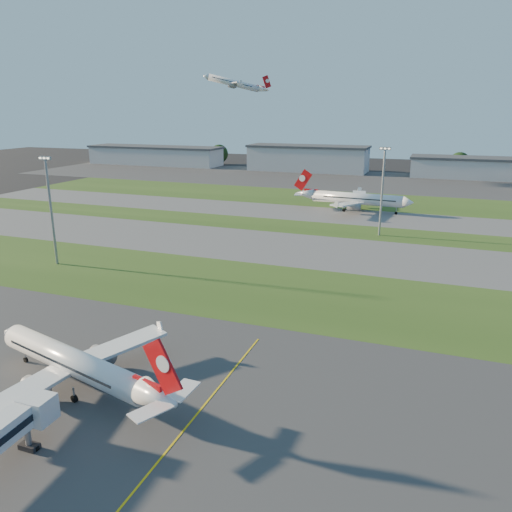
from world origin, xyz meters
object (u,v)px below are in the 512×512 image
at_px(airliner_parked, 74,363).
at_px(light_mast_centre, 383,186).
at_px(light_mast_west, 50,204).
at_px(airliner_taxiing, 356,199).

relative_size(airliner_parked, light_mast_centre, 1.28).
xyz_separation_m(light_mast_west, light_mast_centre, (70.00, 56.00, 0.00)).
distance_m(airliner_parked, light_mast_west, 61.82).
relative_size(airliner_parked, light_mast_west, 1.28).
height_order(light_mast_west, light_mast_centre, same).
relative_size(airliner_taxiing, light_mast_west, 1.59).
bearing_deg(light_mast_centre, airliner_parked, -105.73).
xyz_separation_m(airliner_parked, light_mast_west, (-41.78, 44.18, 11.11)).
xyz_separation_m(airliner_parked, light_mast_centre, (28.22, 100.18, 11.11)).
bearing_deg(light_mast_west, airliner_parked, -46.60).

